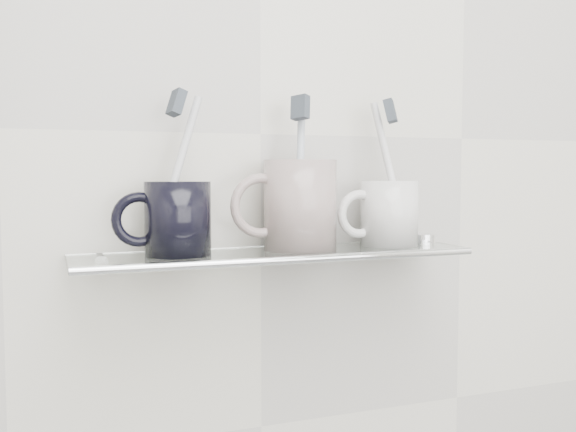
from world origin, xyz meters
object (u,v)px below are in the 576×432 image
mug_left (178,218)px  mug_right (389,213)px  shelf_glass (276,254)px  mug_center (300,205)px

mug_left → mug_right: size_ratio=1.01×
shelf_glass → mug_right: (0.16, 0.00, 0.05)m
mug_left → mug_right: same height
mug_center → mug_right: mug_center is taller
mug_left → mug_center: bearing=-8.3°
mug_right → mug_center: bearing=174.8°
mug_left → mug_center: size_ratio=0.77×
mug_center → mug_left: bearing=-164.7°
mug_left → mug_right: 0.29m
shelf_glass → mug_right: bearing=1.7°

